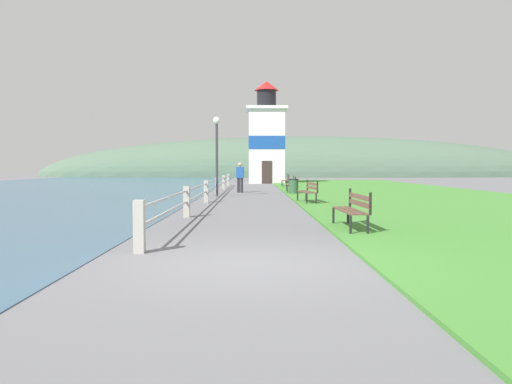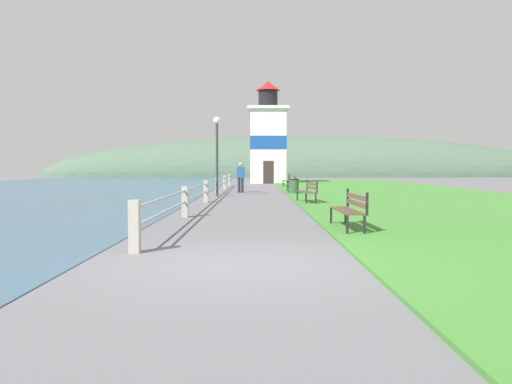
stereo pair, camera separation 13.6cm
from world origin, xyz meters
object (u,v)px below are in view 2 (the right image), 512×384
park_bench_far (292,183)px  lighthouse (268,140)px  park_bench_by_lighthouse (287,180)px  lamp_post (217,142)px  person_strolling (241,176)px  park_bench_near (350,207)px  park_bench_midway (308,190)px  trash_bin (294,187)px

park_bench_far → lighthouse: 17.06m
park_bench_far → park_bench_by_lighthouse: (0.22, 8.31, -0.00)m
lighthouse → lamp_post: (-3.02, -20.22, -1.16)m
park_bench_far → person_strolling: person_strolling is taller
park_bench_near → park_bench_far: bearing=-91.2°
park_bench_far → lighthouse: lighthouse is taller
park_bench_midway → lighthouse: (-1.04, 24.93, 3.36)m
person_strolling → trash_bin: (2.92, -1.92, -0.51)m
park_bench_by_lighthouse → trash_bin: park_bench_by_lighthouse is taller
park_bench_by_lighthouse → lamp_post: bearing=70.6°
park_bench_near → park_bench_far: size_ratio=1.02×
lighthouse → park_bench_midway: bearing=-87.6°
park_bench_near → park_bench_midway: size_ratio=1.04×
person_strolling → trash_bin: size_ratio=2.06×
park_bench_far → lamp_post: bearing=42.8°
lighthouse → person_strolling: lighthouse is taller
park_bench_near → lighthouse: size_ratio=0.22×
park_bench_near → lamp_post: size_ratio=0.51×
lamp_post → lighthouse: bearing=81.5°
trash_bin → lamp_post: bearing=-155.9°
park_bench_midway → park_bench_far: size_ratio=0.98×
trash_bin → lighthouse: bearing=93.0°
park_bench_far → lighthouse: (-1.01, 16.70, 3.36)m
lighthouse → lamp_post: size_ratio=2.31×
lighthouse → trash_bin: lighthouse is taller
park_bench_near → park_bench_by_lighthouse: same height
park_bench_near → person_strolling: 17.32m
lighthouse → lamp_post: bearing=-98.5°
lamp_post → person_strolling: bearing=74.0°
park_bench_by_lighthouse → park_bench_midway: bearing=89.7°
lamp_post → park_bench_near: bearing=-72.7°
park_bench_midway → park_bench_by_lighthouse: (0.18, 16.54, -0.00)m
park_bench_by_lighthouse → trash_bin: 10.05m
park_bench_midway → lamp_post: 6.60m
park_bench_midway → park_bench_far: (-0.04, 8.23, 0.00)m
trash_bin → lamp_post: size_ratio=0.21×
person_strolling → trash_bin: 3.54m
person_strolling → lamp_post: (-1.06, -3.71, 1.80)m
park_bench_near → trash_bin: (-0.16, 15.11, -0.12)m
trash_bin → park_bench_by_lighthouse: bearing=88.5°
park_bench_midway → lamp_post: bearing=-55.2°
park_bench_far → trash_bin: 1.74m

